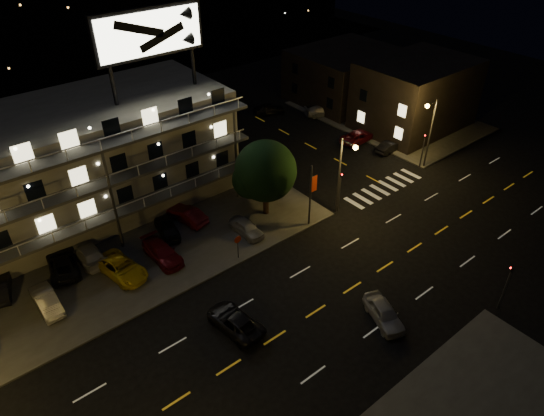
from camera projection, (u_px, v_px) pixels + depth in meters
ground at (334, 299)px, 37.66m from camera, size 140.00×140.00×0.00m
curb_nw at (63, 244)px, 43.12m from camera, size 44.00×24.00×0.15m
curb_ne at (386, 115)px, 65.88m from camera, size 16.00×24.00×0.15m
motel at (78, 162)px, 44.69m from camera, size 28.00×13.80×18.10m
side_bldg_front at (415, 95)px, 60.94m from camera, size 14.06×10.00×8.50m
side_bldg_back at (346, 75)px, 69.02m from camera, size 14.06×12.00×7.00m
streetlight_nc at (343, 169)px, 44.28m from camera, size 0.44×1.92×8.00m
streetlight_ne at (430, 127)px, 51.57m from camera, size 1.92×0.44×8.00m
signal_nw at (340, 187)px, 46.26m from camera, size 0.20×0.27×4.60m
signal_sw at (507, 283)px, 35.43m from camera, size 0.20×0.27×4.60m
signal_ne at (423, 147)px, 52.99m from camera, size 0.27×0.20×4.60m
banner_north at (311, 194)px, 43.69m from camera, size 0.83×0.16×6.40m
stop_sign at (238, 244)px, 40.59m from camera, size 0.91×0.11×2.61m
tree at (265, 173)px, 44.42m from camera, size 6.00×5.78×7.55m
lot_car_1 at (47, 301)px, 36.35m from camera, size 1.44×4.07×1.34m
lot_car_2 at (121, 268)px, 39.39m from camera, size 3.24×5.38×1.40m
lot_car_3 at (162, 252)px, 41.01m from camera, size 2.05×4.76×1.37m
lot_car_4 at (246, 228)px, 43.92m from camera, size 1.67×3.86×1.30m
lot_car_5 at (0, 288)px, 37.57m from camera, size 2.39×4.26×1.33m
lot_car_6 at (63, 263)px, 39.83m from camera, size 3.28×5.36×1.39m
lot_car_7 at (88, 253)px, 40.89m from camera, size 2.08×4.84×1.39m
lot_car_8 at (167, 227)px, 43.83m from camera, size 2.70×4.53×1.44m
lot_car_9 at (187, 215)px, 45.45m from camera, size 2.38×4.55×1.43m
side_car_0 at (390, 147)px, 57.21m from camera, size 3.83×1.41×1.25m
side_car_1 at (357, 137)px, 59.28m from camera, size 5.05×2.66×1.35m
side_car_2 at (322, 111)px, 65.67m from camera, size 5.00×3.57×1.35m
side_car_3 at (269, 109)px, 66.10m from camera, size 4.57×3.18×1.45m
road_car_east at (384, 313)px, 35.53m from camera, size 3.08×4.51×1.43m
road_car_west at (235, 321)px, 34.92m from camera, size 2.72×5.01×1.34m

